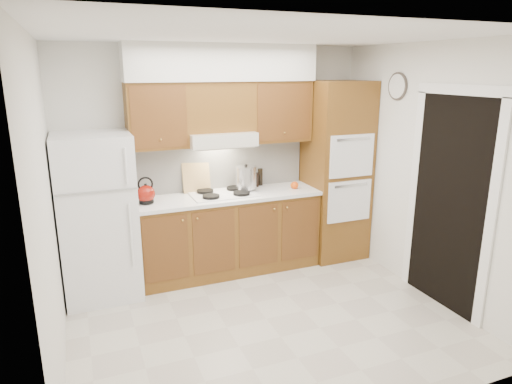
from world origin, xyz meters
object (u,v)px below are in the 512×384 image
kettle (146,194)px  stock_pot (246,178)px  fridge (98,217)px  oven_cabinet (336,171)px

kettle → stock_pot: stock_pot is taller
fridge → stock_pot: fridge is taller
oven_cabinet → kettle: bearing=-179.9°
kettle → stock_pot: bearing=7.9°
oven_cabinet → stock_pot: 1.17m
fridge → kettle: (0.51, 0.03, 0.19)m
fridge → kettle: 0.54m
oven_cabinet → fridge: bearing=-179.3°
fridge → oven_cabinet: (2.85, 0.03, 0.24)m
fridge → oven_cabinet: size_ratio=0.78×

